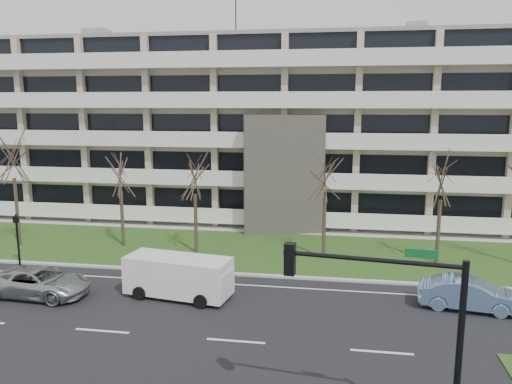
% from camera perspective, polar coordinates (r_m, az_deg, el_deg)
% --- Properties ---
extents(ground, '(160.00, 160.00, 0.00)m').
position_cam_1_polar(ground, '(21.94, -2.32, -16.66)').
color(ground, black).
rests_on(ground, ground).
extents(grass_verge, '(90.00, 10.00, 0.06)m').
position_cam_1_polar(grass_verge, '(33.88, 2.05, -6.75)').
color(grass_verge, '#264517').
rests_on(grass_verge, ground).
extents(curb, '(90.00, 0.35, 0.12)m').
position_cam_1_polar(curb, '(29.17, 0.82, -9.53)').
color(curb, '#B2B2AD').
rests_on(curb, ground).
extents(sidewalk, '(90.00, 2.00, 0.08)m').
position_cam_1_polar(sidewalk, '(39.14, 3.04, -4.41)').
color(sidewalk, '#B2B2AD').
rests_on(sidewalk, ground).
extents(lane_edge_line, '(90.00, 0.12, 0.01)m').
position_cam_1_polar(lane_edge_line, '(27.80, 0.37, -10.67)').
color(lane_edge_line, white).
rests_on(lane_edge_line, ground).
extents(apartment_building, '(60.50, 15.10, 18.75)m').
position_cam_1_polar(apartment_building, '(44.72, 4.06, 7.25)').
color(apartment_building, '#B9A690').
rests_on(apartment_building, ground).
extents(silver_pickup, '(5.48, 2.77, 1.48)m').
position_cam_1_polar(silver_pickup, '(28.54, -23.59, -9.42)').
color(silver_pickup, '#A6A8AD').
rests_on(silver_pickup, ground).
extents(blue_sedan, '(4.86, 2.27, 1.54)m').
position_cam_1_polar(blue_sedan, '(26.71, 23.13, -10.66)').
color(blue_sedan, '#7EA5DB').
rests_on(blue_sedan, ground).
extents(white_van, '(5.68, 2.89, 2.10)m').
position_cam_1_polar(white_van, '(26.22, -8.74, -9.18)').
color(white_van, white).
rests_on(white_van, ground).
extents(traffic_signal, '(5.14, 0.94, 5.98)m').
position_cam_1_polar(traffic_signal, '(15.06, 15.82, -13.87)').
color(traffic_signal, black).
rests_on(traffic_signal, ground).
extents(pedestrian_signal, '(0.35, 0.30, 3.28)m').
position_cam_1_polar(pedestrian_signal, '(33.58, -25.62, -4.29)').
color(pedestrian_signal, black).
rests_on(pedestrian_signal, ground).
extents(tree_1, '(4.28, 4.28, 8.56)m').
position_cam_1_polar(tree_1, '(37.80, -26.12, 4.23)').
color(tree_1, '#382B21').
rests_on(tree_1, ground).
extents(tree_2, '(3.47, 3.47, 6.93)m').
position_cam_1_polar(tree_2, '(35.21, -15.30, 2.47)').
color(tree_2, '#382B21').
rests_on(tree_2, ground).
extents(tree_3, '(3.57, 3.57, 7.14)m').
position_cam_1_polar(tree_3, '(32.55, -7.02, 2.44)').
color(tree_3, '#382B21').
rests_on(tree_3, ground).
extents(tree_4, '(3.61, 3.61, 7.21)m').
position_cam_1_polar(tree_4, '(31.49, 7.94, 2.25)').
color(tree_4, '#382B21').
rests_on(tree_4, ground).
extents(tree_5, '(3.59, 3.59, 7.18)m').
position_cam_1_polar(tree_5, '(32.25, 20.49, 1.85)').
color(tree_5, '#382B21').
rests_on(tree_5, ground).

